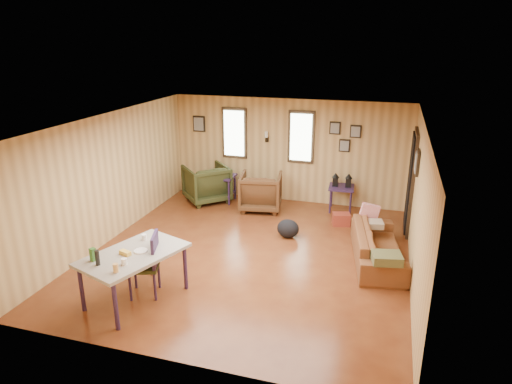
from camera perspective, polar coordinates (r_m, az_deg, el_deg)
room at (r=8.03m, az=0.90°, el=0.65°), size 5.54×6.04×2.44m
sofa at (r=8.18m, az=15.03°, el=-5.87°), size 0.89×2.04×0.77m
recliner_brown at (r=10.20m, az=0.60°, el=0.27°), size 1.02×0.97×0.92m
recliner_green at (r=10.77m, az=-6.21°, el=1.29°), size 1.27×1.27×0.96m
end_table at (r=10.77m, az=-4.30°, el=1.07°), size 0.60×0.55×0.77m
side_table at (r=10.26m, az=10.66°, el=0.84°), size 0.58×0.58×0.87m
cooler at (r=9.62m, az=10.60°, el=-3.37°), size 0.41×0.33×0.25m
backpack at (r=8.89m, az=4.02°, el=-4.58°), size 0.50×0.43×0.37m
sofa_pillows at (r=8.02m, az=15.00°, el=-5.37°), size 0.82×1.93×0.39m
dining_table at (r=6.88m, az=-15.15°, el=-7.91°), size 1.34×1.71×0.98m
dining_chair at (r=7.04m, az=-13.31°, el=-8.42°), size 0.57×0.57×0.99m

